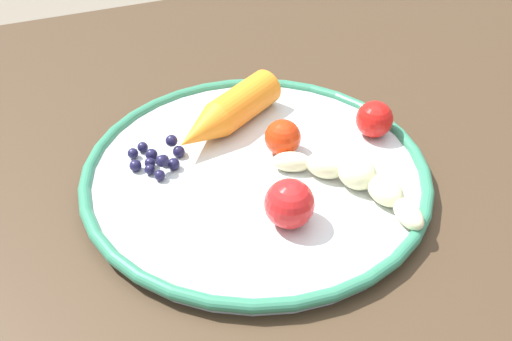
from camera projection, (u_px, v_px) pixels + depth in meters
dining_table at (242, 247)px, 0.61m from camera, size 1.21×0.92×0.70m
plate at (256, 173)px, 0.57m from camera, size 0.33×0.33×0.02m
banana at (354, 179)px, 0.54m from camera, size 0.10×0.14×0.03m
carrot_orange at (227, 114)px, 0.61m from camera, size 0.14×0.10×0.04m
blueberry_pile at (157, 158)px, 0.57m from camera, size 0.06×0.06×0.02m
tomato_near at (283, 137)px, 0.58m from camera, size 0.04×0.04×0.04m
tomato_mid at (289, 204)px, 0.50m from camera, size 0.04×0.04×0.04m
tomato_far at (374, 119)px, 0.60m from camera, size 0.04×0.04×0.04m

